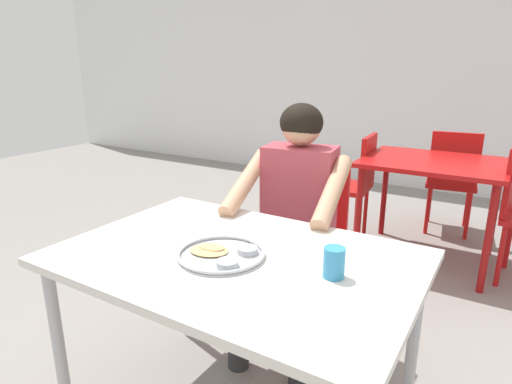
{
  "coord_description": "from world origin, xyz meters",
  "views": [
    {
      "loc": [
        0.69,
        -1.12,
        1.36
      ],
      "look_at": [
        -0.15,
        0.25,
        0.88
      ],
      "focal_mm": 30.03,
      "sensor_mm": 36.0,
      "label": 1
    }
  ],
  "objects_px": {
    "chair_red_far": "(452,176)",
    "chair_foreground": "(307,233)",
    "table_foreground": "(236,272)",
    "table_background_red": "(433,173)",
    "drinking_cup": "(334,262)",
    "chair_red_left": "(353,180)",
    "diner_foreground": "(293,207)",
    "thali_tray": "(222,254)"
  },
  "relations": [
    {
      "from": "drinking_cup",
      "to": "table_background_red",
      "type": "bearing_deg",
      "value": 91.16
    },
    {
      "from": "chair_foreground",
      "to": "table_background_red",
      "type": "height_order",
      "value": "chair_foreground"
    },
    {
      "from": "drinking_cup",
      "to": "chair_red_far",
      "type": "relative_size",
      "value": 0.11
    },
    {
      "from": "thali_tray",
      "to": "diner_foreground",
      "type": "bearing_deg",
      "value": 95.27
    },
    {
      "from": "table_background_red",
      "to": "chair_red_far",
      "type": "xyz_separation_m",
      "value": [
        0.06,
        0.62,
        -0.15
      ]
    },
    {
      "from": "thali_tray",
      "to": "diner_foreground",
      "type": "relative_size",
      "value": 0.25
    },
    {
      "from": "diner_foreground",
      "to": "chair_red_left",
      "type": "height_order",
      "value": "diner_foreground"
    },
    {
      "from": "chair_red_far",
      "to": "chair_foreground",
      "type": "bearing_deg",
      "value": -105.25
    },
    {
      "from": "table_foreground",
      "to": "chair_foreground",
      "type": "bearing_deg",
      "value": 97.68
    },
    {
      "from": "chair_red_left",
      "to": "diner_foreground",
      "type": "bearing_deg",
      "value": -82.42
    },
    {
      "from": "drinking_cup",
      "to": "diner_foreground",
      "type": "relative_size",
      "value": 0.08
    },
    {
      "from": "thali_tray",
      "to": "table_background_red",
      "type": "bearing_deg",
      "value": 80.52
    },
    {
      "from": "drinking_cup",
      "to": "chair_foreground",
      "type": "distance_m",
      "value": 0.98
    },
    {
      "from": "chair_foreground",
      "to": "chair_red_far",
      "type": "xyz_separation_m",
      "value": [
        0.48,
        1.76,
        -0.0
      ]
    },
    {
      "from": "table_foreground",
      "to": "table_background_red",
      "type": "xyz_separation_m",
      "value": [
        0.31,
        1.98,
        -0.02
      ]
    },
    {
      "from": "chair_red_far",
      "to": "thali_tray",
      "type": "bearing_deg",
      "value": -98.47
    },
    {
      "from": "table_background_red",
      "to": "table_foreground",
      "type": "bearing_deg",
      "value": -98.94
    },
    {
      "from": "table_background_red",
      "to": "chair_red_far",
      "type": "relative_size",
      "value": 1.06
    },
    {
      "from": "diner_foreground",
      "to": "table_background_red",
      "type": "xyz_separation_m",
      "value": [
        0.4,
        1.36,
        -0.07
      ]
    },
    {
      "from": "table_foreground",
      "to": "chair_foreground",
      "type": "distance_m",
      "value": 0.86
    },
    {
      "from": "table_foreground",
      "to": "chair_red_far",
      "type": "distance_m",
      "value": 2.63
    },
    {
      "from": "table_background_red",
      "to": "thali_tray",
      "type": "bearing_deg",
      "value": -99.48
    },
    {
      "from": "thali_tray",
      "to": "chair_red_far",
      "type": "xyz_separation_m",
      "value": [
        0.39,
        2.64,
        -0.25
      ]
    },
    {
      "from": "chair_red_left",
      "to": "drinking_cup",
      "type": "bearing_deg",
      "value": -72.73
    },
    {
      "from": "table_foreground",
      "to": "table_background_red",
      "type": "height_order",
      "value": "table_background_red"
    },
    {
      "from": "diner_foreground",
      "to": "table_background_red",
      "type": "bearing_deg",
      "value": 73.71
    },
    {
      "from": "diner_foreground",
      "to": "table_background_red",
      "type": "distance_m",
      "value": 1.42
    },
    {
      "from": "drinking_cup",
      "to": "table_background_red",
      "type": "distance_m",
      "value": 1.96
    },
    {
      "from": "chair_red_left",
      "to": "chair_foreground",
      "type": "bearing_deg",
      "value": -82.21
    },
    {
      "from": "thali_tray",
      "to": "drinking_cup",
      "type": "xyz_separation_m",
      "value": [
        0.38,
        0.06,
        0.04
      ]
    },
    {
      "from": "table_foreground",
      "to": "drinking_cup",
      "type": "distance_m",
      "value": 0.37
    },
    {
      "from": "chair_red_far",
      "to": "diner_foreground",
      "type": "bearing_deg",
      "value": -102.9
    },
    {
      "from": "thali_tray",
      "to": "chair_red_far",
      "type": "distance_m",
      "value": 2.69
    },
    {
      "from": "table_foreground",
      "to": "table_background_red",
      "type": "distance_m",
      "value": 2.0
    },
    {
      "from": "chair_red_left",
      "to": "table_foreground",
      "type": "bearing_deg",
      "value": -82.25
    },
    {
      "from": "drinking_cup",
      "to": "table_background_red",
      "type": "xyz_separation_m",
      "value": [
        -0.04,
        1.96,
        -0.14
      ]
    },
    {
      "from": "diner_foreground",
      "to": "thali_tray",
      "type": "bearing_deg",
      "value": -84.73
    },
    {
      "from": "chair_foreground",
      "to": "chair_red_far",
      "type": "distance_m",
      "value": 1.82
    },
    {
      "from": "drinking_cup",
      "to": "table_background_red",
      "type": "relative_size",
      "value": 0.11
    },
    {
      "from": "table_background_red",
      "to": "chair_red_left",
      "type": "xyz_separation_m",
      "value": [
        -0.59,
        0.06,
        -0.15
      ]
    },
    {
      "from": "thali_tray",
      "to": "table_background_red",
      "type": "xyz_separation_m",
      "value": [
        0.34,
        2.02,
        -0.1
      ]
    },
    {
      "from": "chair_red_left",
      "to": "chair_red_far",
      "type": "distance_m",
      "value": 0.86
    }
  ]
}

